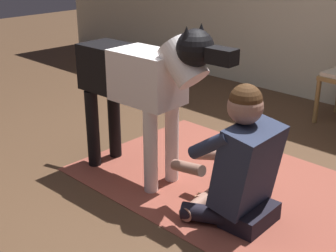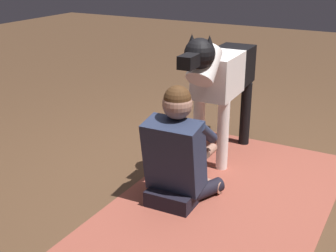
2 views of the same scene
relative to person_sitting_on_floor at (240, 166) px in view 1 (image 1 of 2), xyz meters
The scene contains 5 objects.
ground_plane 0.53m from the person_sitting_on_floor, behind, with size 16.15×16.15×0.00m, color #503723.
area_rug 0.51m from the person_sitting_on_floor, 119.46° to the left, with size 2.41×1.44×0.01m, color brown.
person_sitting_on_floor is the anchor object (origin of this frame).
large_dog 0.91m from the person_sitting_on_floor, behind, with size 1.43×0.34×1.17m.
hot_dog_on_plate 0.41m from the person_sitting_on_floor, behind, with size 0.22×0.22×0.06m.
Camera 1 is at (1.81, -2.04, 1.63)m, focal length 49.83 mm.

